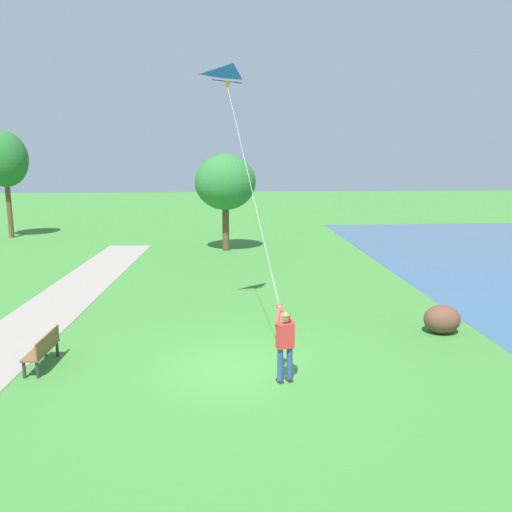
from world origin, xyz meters
TOP-DOWN VIEW (x-y plane):
  - ground_plane at (0.00, 0.00)m, footprint 120.00×120.00m
  - walkway_path at (-6.42, 2.00)m, footprint 4.11×32.08m
  - person_kite_flyer at (1.16, -0.86)m, footprint 0.51×0.63m
  - flying_kite at (0.11, 3.62)m, footprint 1.60×4.74m
  - park_bench_near_walkway at (-4.83, 0.41)m, footprint 0.52×1.52m
  - tree_treeline_right at (-13.66, 21.56)m, footprint 2.80×2.63m
  - tree_lakeside_near at (-0.00, 16.16)m, footprint 3.32×3.01m
  - lakeside_shrub at (6.33, 2.19)m, footprint 1.09×0.93m

SIDE VIEW (x-z plane):
  - ground_plane at x=0.00m, z-range 0.00..0.00m
  - walkway_path at x=-6.42m, z-range 0.00..0.02m
  - lakeside_shrub at x=6.33m, z-range 0.00..0.86m
  - park_bench_near_walkway at x=-4.83m, z-range 0.07..0.95m
  - person_kite_flyer at x=1.16m, z-range 0.13..1.96m
  - tree_lakeside_near at x=0.00m, z-range 1.11..6.40m
  - tree_treeline_right at x=-13.66m, z-range 1.57..8.25m
  - flying_kite at x=0.11m, z-range 4.46..10.53m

